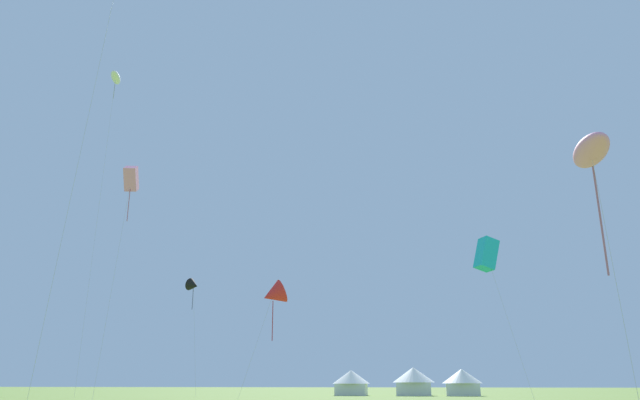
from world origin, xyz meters
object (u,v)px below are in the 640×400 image
object	(u,v)px
festival_tent_left	(462,381)
kite_pink_box	(131,179)
kite_red_delta	(273,295)
kite_pink_parafoil	(591,152)
kite_cyan_box	(486,254)
festival_tent_right	(351,381)
kite_white_parafoil	(116,78)
festival_tent_center	(414,380)
kite_black_delta	(194,285)

from	to	relation	value
festival_tent_left	kite_pink_box	bearing A→B (deg)	-144.69
kite_pink_box	kite_red_delta	bearing A→B (deg)	-0.04
kite_pink_parafoil	festival_tent_left	distance (m)	46.25
kite_pink_box	kite_pink_parafoil	world-z (taller)	kite_pink_box
kite_cyan_box	festival_tent_right	size ratio (longest dim) A/B	2.96
kite_white_parafoil	kite_pink_parafoil	distance (m)	56.12
festival_tent_center	festival_tent_left	bearing A→B (deg)	-0.00
festival_tent_center	festival_tent_left	xyz separation A→B (m)	(5.46, -0.00, -0.11)
kite_red_delta	kite_cyan_box	world-z (taller)	kite_cyan_box
kite_red_delta	kite_white_parafoil	bearing A→B (deg)	163.59
kite_pink_box	festival_tent_center	bearing A→B (deg)	40.67
kite_black_delta	kite_pink_parafoil	bearing A→B (deg)	-47.32
festival_tent_right	festival_tent_center	distance (m)	7.24
kite_white_parafoil	festival_tent_left	size ratio (longest dim) A/B	7.90
kite_pink_parafoil	festival_tent_right	bearing A→B (deg)	110.55
festival_tent_center	kite_black_delta	bearing A→B (deg)	-160.81
kite_pink_box	kite_white_parafoil	distance (m)	17.38
kite_red_delta	kite_pink_parafoil	xyz separation A→B (m)	(20.85, -22.93, 2.86)
kite_black_delta	kite_pink_box	bearing A→B (deg)	-96.41
festival_tent_center	festival_tent_left	world-z (taller)	festival_tent_center
festival_tent_center	festival_tent_left	distance (m)	5.46
kite_pink_box	kite_pink_parafoil	size ratio (longest dim) A/B	1.76
kite_pink_box	kite_pink_parafoil	bearing A→B (deg)	-33.05
kite_black_delta	festival_tent_right	distance (m)	21.54
kite_black_delta	kite_cyan_box	size ratio (longest dim) A/B	0.99
kite_red_delta	festival_tent_center	size ratio (longest dim) A/B	2.08
kite_pink_parafoil	kite_black_delta	bearing A→B (deg)	132.68
kite_cyan_box	festival_tent_left	distance (m)	24.69
kite_red_delta	kite_black_delta	size ratio (longest dim) A/B	0.78
kite_black_delta	kite_cyan_box	xyz separation A→B (m)	(31.04, -14.17, -0.47)
kite_red_delta	kite_black_delta	bearing A→B (deg)	133.34
kite_white_parafoil	festival_tent_right	xyz separation A→B (m)	(24.96, 15.86, -33.54)
kite_red_delta	kite_cyan_box	size ratio (longest dim) A/B	0.78
kite_red_delta	kite_cyan_box	xyz separation A→B (m)	(18.16, -0.53, 2.80)
kite_pink_box	festival_tent_right	world-z (taller)	kite_pink_box
kite_white_parafoil	kite_black_delta	bearing A→B (deg)	42.71
festival_tent_center	festival_tent_left	size ratio (longest dim) A/B	1.07
festival_tent_left	kite_red_delta	bearing A→B (deg)	-127.14
kite_black_delta	festival_tent_right	xyz separation A→B (m)	(16.87, 8.39, -10.44)
kite_pink_box	kite_pink_parafoil	xyz separation A→B (m)	(35.26, -22.94, -8.64)
kite_white_parafoil	festival_tent_center	distance (m)	49.01
kite_cyan_box	festival_tent_right	distance (m)	28.45
festival_tent_center	kite_pink_box	bearing A→B (deg)	-139.33
festival_tent_center	kite_red_delta	bearing A→B (deg)	-117.00
kite_cyan_box	festival_tent_right	xyz separation A→B (m)	(-14.17, 22.56, -9.97)
kite_pink_box	festival_tent_right	size ratio (longest dim) A/B	4.92
kite_cyan_box	festival_tent_left	xyz separation A→B (m)	(-1.47, 22.56, -9.92)
kite_pink_parafoil	festival_tent_center	xyz separation A→B (m)	(-9.62, 44.97, -9.86)
kite_pink_box	festival_tent_left	world-z (taller)	kite_pink_box
kite_red_delta	festival_tent_left	distance (m)	28.54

